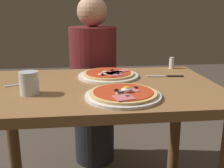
{
  "coord_description": "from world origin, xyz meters",
  "views": [
    {
      "loc": [
        -0.07,
        -1.2,
        1.09
      ],
      "look_at": [
        0.05,
        -0.09,
        0.78
      ],
      "focal_mm": 42.98,
      "sensor_mm": 36.0,
      "label": 1
    }
  ],
  "objects": [
    {
      "name": "diner_person",
      "position": [
        0.0,
        0.62,
        0.56
      ],
      "size": [
        0.32,
        0.32,
        1.18
      ],
      "rotation": [
        0.0,
        0.0,
        3.14
      ],
      "color": "black",
      "rests_on": "ground"
    },
    {
      "name": "knife",
      "position": [
        0.37,
        0.13,
        0.75
      ],
      "size": [
        0.2,
        0.04,
        0.01
      ],
      "color": "silver",
      "rests_on": "dining_table"
    },
    {
      "name": "water_glass_near",
      "position": [
        -0.29,
        -0.11,
        0.79
      ],
      "size": [
        0.08,
        0.08,
        0.1
      ],
      "color": "silver",
      "rests_on": "dining_table"
    },
    {
      "name": "pizza_foreground",
      "position": [
        0.09,
        -0.19,
        0.76
      ],
      "size": [
        0.31,
        0.31,
        0.05
      ],
      "color": "white",
      "rests_on": "dining_table"
    },
    {
      "name": "dining_table",
      "position": [
        0.0,
        0.0,
        0.62
      ],
      "size": [
        1.12,
        0.73,
        0.75
      ],
      "color": "olive",
      "rests_on": "ground"
    },
    {
      "name": "salt_shaker",
      "position": [
        0.46,
        0.33,
        0.78
      ],
      "size": [
        0.03,
        0.03,
        0.07
      ],
      "color": "white",
      "rests_on": "dining_table"
    },
    {
      "name": "pizza_across_left",
      "position": [
        0.06,
        0.16,
        0.76
      ],
      "size": [
        0.32,
        0.32,
        0.03
      ],
      "color": "white",
      "rests_on": "dining_table"
    },
    {
      "name": "fork",
      "position": [
        -0.37,
        0.04,
        0.75
      ],
      "size": [
        0.15,
        0.08,
        0.0
      ],
      "color": "silver",
      "rests_on": "dining_table"
    }
  ]
}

